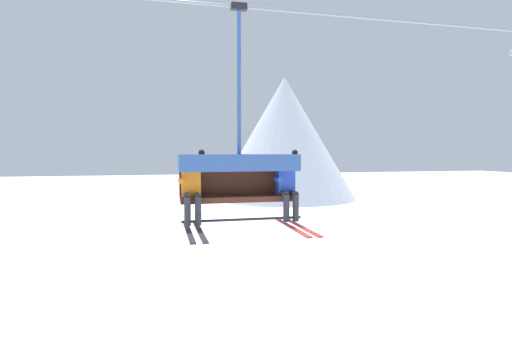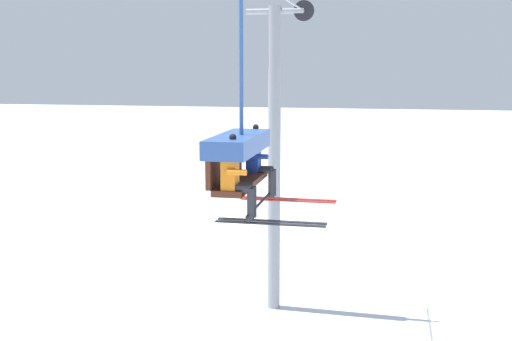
% 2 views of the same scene
% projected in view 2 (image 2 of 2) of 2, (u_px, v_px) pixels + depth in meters
% --- Properties ---
extents(lift_tower_far, '(0.36, 1.88, 8.80)m').
position_uv_depth(lift_tower_far, '(275.00, 154.00, 18.19)').
color(lift_tower_far, gray).
rests_on(lift_tower_far, ground_plane).
extents(chairlift_chair, '(2.15, 0.74, 3.82)m').
position_uv_depth(chairlift_chair, '(237.00, 150.00, 10.59)').
color(chairlift_chair, '#512819').
extents(skier_orange, '(0.48, 1.70, 1.34)m').
position_uv_depth(skier_orange, '(238.00, 178.00, 9.77)').
color(skier_orange, orange).
extents(skier_blue, '(0.48, 1.70, 1.34)m').
position_uv_depth(skier_blue, '(260.00, 161.00, 11.43)').
color(skier_blue, '#2847B7').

